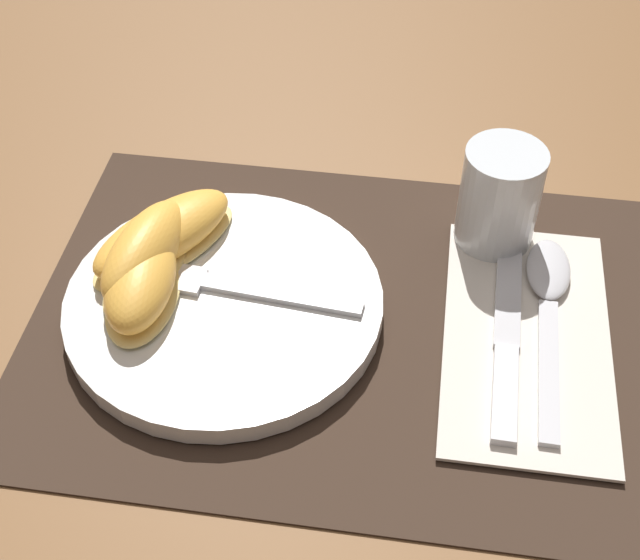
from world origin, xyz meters
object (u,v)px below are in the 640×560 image
Objects in this scene: citrus_wedge_1 at (146,254)px; citrus_wedge_2 at (141,283)px; juice_glass at (498,203)px; spoon at (548,294)px; plate at (224,304)px; knife at (507,331)px; fork at (213,284)px; citrus_wedge_0 at (163,235)px.

citrus_wedge_2 is (0.00, -0.03, -0.00)m from citrus_wedge_1.
spoon is at bearing -56.63° from juice_glass.
citrus_wedge_1 is 1.12× the size of citrus_wedge_2.
plate is 0.21m from knife.
plate reaches higher than knife.
knife is 0.27m from citrus_wedge_1.
fork is (-0.01, 0.01, 0.01)m from plate.
plate is 2.72× the size of juice_glass.
citrus_wedge_0 is at bearing 78.21° from citrus_wedge_1.
fork is (-0.25, -0.04, 0.01)m from spoon.
knife is 1.51× the size of citrus_wedge_0.
juice_glass is 0.28m from citrus_wedge_2.
juice_glass reaches higher than citrus_wedge_2.
plate is 0.07m from citrus_wedge_0.
citrus_wedge_1 reaches higher than citrus_wedge_2.
juice_glass reaches higher than citrus_wedge_1.
citrus_wedge_0 is (-0.05, 0.03, 0.01)m from fork.
juice_glass is 0.27m from citrus_wedge_1.
juice_glass is 0.44× the size of fork.
juice_glass reaches higher than knife.
plate is 1.72× the size of citrus_wedge_0.
citrus_wedge_1 is at bearing 164.30° from plate.
spoon reaches higher than knife.
juice_glass is 0.73× the size of citrus_wedge_1.
plate is 0.02m from fork.
spoon is at bearing 10.60° from citrus_wedge_2.
fork is 0.05m from citrus_wedge_2.
juice_glass is 0.26m from citrus_wedge_0.
knife is at bearing -127.27° from spoon.
plate is at bearing -15.70° from citrus_wedge_1.
citrus_wedge_2 is at bearing -176.73° from knife.
citrus_wedge_1 reaches higher than citrus_wedge_0.
citrus_wedge_2 is (-0.05, -0.02, 0.01)m from fork.
juice_glass is 0.42× the size of knife.
juice_glass reaches higher than plate.
knife is (0.01, -0.10, -0.03)m from juice_glass.
spoon is 1.83× the size of citrus_wedge_2.
knife is at bearing -2.46° from citrus_wedge_1.
plate is at bearing -43.98° from fork.
knife is 0.05m from spoon.
fork is 1.85× the size of citrus_wedge_2.
spoon is at bearing 52.73° from knife.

